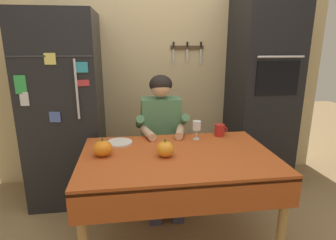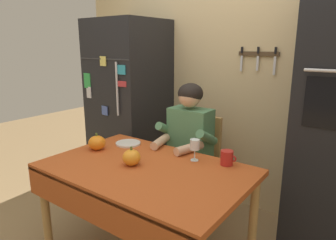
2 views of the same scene
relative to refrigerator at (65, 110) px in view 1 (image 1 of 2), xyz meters
name	(u,v)px [view 1 (image 1 of 2)]	position (x,y,z in m)	size (l,w,h in m)	color
back_wall_assembly	(163,64)	(1.00, 0.39, 0.40)	(3.70, 0.13, 2.60)	#D1B784
refrigerator	(65,110)	(0.00, 0.00, 0.00)	(0.68, 0.71, 1.80)	black
wall_oven	(261,89)	(2.00, 0.04, 0.15)	(0.60, 0.64, 2.10)	black
dining_table	(178,166)	(0.95, -0.88, -0.24)	(1.40, 0.90, 0.74)	tan
chair_behind_person	(160,146)	(0.90, -0.09, -0.39)	(0.40, 0.40, 0.93)	tan
seated_person	(162,131)	(0.90, -0.28, -0.16)	(0.47, 0.55, 1.25)	#38384C
coffee_mug	(220,130)	(1.38, -0.50, -0.11)	(0.12, 0.09, 0.10)	#B2231E
wine_glass	(197,126)	(1.16, -0.56, -0.05)	(0.07, 0.07, 0.16)	white
pumpkin_large	(103,148)	(0.41, -0.82, -0.10)	(0.14, 0.14, 0.14)	orange
pumpkin_medium	(165,149)	(0.86, -0.89, -0.10)	(0.12, 0.12, 0.13)	orange
serving_tray	(119,143)	(0.52, -0.58, -0.15)	(0.21, 0.21, 0.02)	silver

